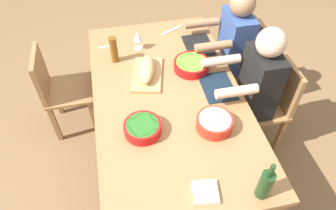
# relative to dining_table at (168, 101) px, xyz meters

# --- Properties ---
(ground_plane) EXTENTS (8.00, 8.00, 0.00)m
(ground_plane) POSITION_rel_dining_table_xyz_m (0.00, 0.00, -0.67)
(ground_plane) COLOR brown
(dining_table) EXTENTS (1.93, 1.08, 0.74)m
(dining_table) POSITION_rel_dining_table_xyz_m (0.00, 0.00, 0.00)
(dining_table) COLOR #9E7044
(dining_table) RESTS_ON ground_plane
(chair_near_left) EXTENTS (0.40, 0.40, 0.85)m
(chair_near_left) POSITION_rel_dining_table_xyz_m (-0.53, -0.86, -0.18)
(chair_near_left) COLOR #9E7044
(chair_near_left) RESTS_ON ground_plane
(chair_far_center) EXTENTS (0.40, 0.40, 0.85)m
(chair_far_center) POSITION_rel_dining_table_xyz_m (0.00, 0.86, -0.18)
(chair_far_center) COLOR #9E7044
(chair_far_center) RESTS_ON ground_plane
(diner_far_center) EXTENTS (0.41, 0.53, 1.20)m
(diner_far_center) POSITION_rel_dining_table_xyz_m (-0.00, 0.68, 0.03)
(diner_far_center) COLOR #2D2D38
(diner_far_center) RESTS_ON ground_plane
(chair_far_left) EXTENTS (0.40, 0.40, 0.85)m
(chair_far_left) POSITION_rel_dining_table_xyz_m (-0.53, 0.86, -0.18)
(chair_far_left) COLOR #9E7044
(chair_far_left) RESTS_ON ground_plane
(diner_far_left) EXTENTS (0.41, 0.53, 1.20)m
(diner_far_left) POSITION_rel_dining_table_xyz_m (-0.53, 0.68, 0.03)
(diner_far_left) COLOR #2D2D38
(diner_far_left) RESTS_ON ground_plane
(serving_bowl_salad) EXTENTS (0.28, 0.28, 0.07)m
(serving_bowl_salad) POSITION_rel_dining_table_xyz_m (-0.25, 0.24, 0.11)
(serving_bowl_salad) COLOR red
(serving_bowl_salad) RESTS_ON dining_table
(serving_bowl_pasta) EXTENTS (0.24, 0.24, 0.09)m
(serving_bowl_pasta) POSITION_rel_dining_table_xyz_m (0.36, 0.23, 0.12)
(serving_bowl_pasta) COLOR red
(serving_bowl_pasta) RESTS_ON dining_table
(serving_bowl_greens) EXTENTS (0.24, 0.24, 0.07)m
(serving_bowl_greens) POSITION_rel_dining_table_xyz_m (0.30, -0.23, 0.11)
(serving_bowl_greens) COLOR red
(serving_bowl_greens) RESTS_ON dining_table
(cutting_board) EXTENTS (0.44, 0.31, 0.02)m
(cutting_board) POSITION_rel_dining_table_xyz_m (-0.24, -0.11, 0.08)
(cutting_board) COLOR tan
(cutting_board) RESTS_ON dining_table
(bread_loaf) EXTENTS (0.34, 0.18, 0.09)m
(bread_loaf) POSITION_rel_dining_table_xyz_m (-0.24, -0.11, 0.14)
(bread_loaf) COLOR tan
(bread_loaf) RESTS_ON cutting_board
(wine_bottle) EXTENTS (0.08, 0.08, 0.29)m
(wine_bottle) POSITION_rel_dining_table_xyz_m (0.87, 0.35, 0.18)
(wine_bottle) COLOR #193819
(wine_bottle) RESTS_ON dining_table
(beer_bottle) EXTENTS (0.06, 0.06, 0.22)m
(beer_bottle) POSITION_rel_dining_table_xyz_m (-0.47, -0.34, 0.18)
(beer_bottle) COLOR brown
(beer_bottle) RESTS_ON dining_table
(wine_glass) EXTENTS (0.08, 0.08, 0.17)m
(wine_glass) POSITION_rel_dining_table_xyz_m (-0.60, -0.13, 0.19)
(wine_glass) COLOR silver
(wine_glass) RESTS_ON dining_table
(fork_near_left) EXTENTS (0.02, 0.17, 0.01)m
(fork_near_left) POSITION_rel_dining_table_xyz_m (-0.67, -0.38, 0.08)
(fork_near_left) COLOR silver
(fork_near_left) RESTS_ON dining_table
(placemat_far_center) EXTENTS (0.32, 0.23, 0.01)m
(placemat_far_center) POSITION_rel_dining_table_xyz_m (0.00, 0.38, 0.08)
(placemat_far_center) COLOR #142333
(placemat_far_center) RESTS_ON dining_table
(placemat_far_left) EXTENTS (0.32, 0.23, 0.01)m
(placemat_far_left) POSITION_rel_dining_table_xyz_m (-0.53, 0.38, 0.08)
(placemat_far_left) COLOR black
(placemat_far_left) RESTS_ON dining_table
(carving_knife) EXTENTS (0.13, 0.22, 0.01)m
(carving_knife) POSITION_rel_dining_table_xyz_m (-0.80, 0.21, 0.08)
(carving_knife) COLOR silver
(carving_knife) RESTS_ON dining_table
(napkin_stack) EXTENTS (0.16, 0.16, 0.02)m
(napkin_stack) POSITION_rel_dining_table_xyz_m (0.81, 0.04, 0.08)
(napkin_stack) COLOR white
(napkin_stack) RESTS_ON dining_table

